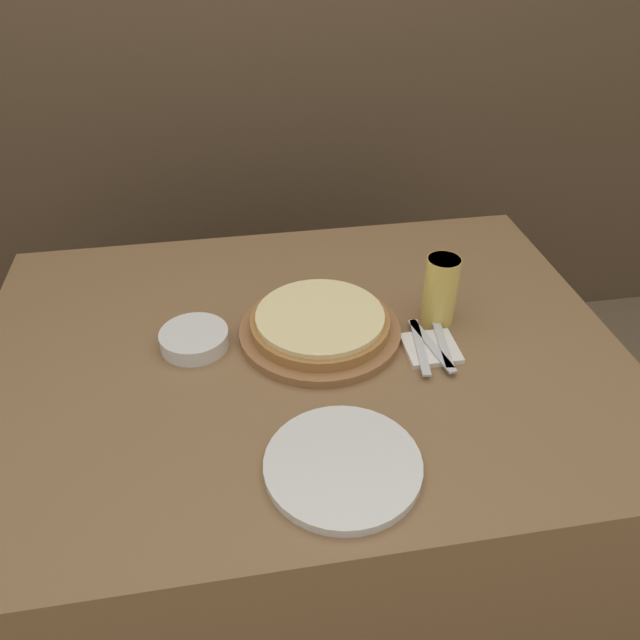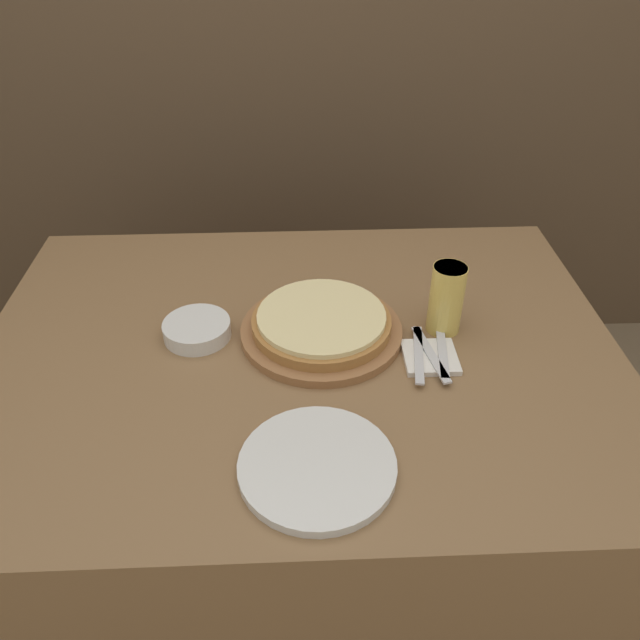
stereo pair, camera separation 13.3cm
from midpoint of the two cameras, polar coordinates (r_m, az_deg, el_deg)
The scene contains 10 objects.
ground_plane at distance 1.91m, azimuth 0.62°, elevation -20.87°, with size 12.00×12.00×0.00m, color #756047.
dining_table at distance 1.60m, azimuth 0.71°, elevation -13.34°, with size 1.36×1.02×0.78m.
pizza_on_board at distance 1.34m, azimuth 2.84°, elevation -0.61°, with size 0.35×0.35×0.06m.
beer_glass at distance 1.37m, azimuth 14.15°, elevation 2.02°, with size 0.07×0.07×0.16m.
dinner_plate at distance 1.08m, azimuth 3.21°, elevation -13.38°, with size 0.27×0.27×0.02m.
side_bowl at distance 1.36m, azimuth -8.57°, elevation -0.97°, with size 0.15×0.15×0.04m.
napkin_stack at distance 1.32m, azimuth 12.79°, elevation -3.44°, with size 0.11×0.11×0.01m.
fork at distance 1.31m, azimuth 11.78°, elevation -3.20°, with size 0.04×0.19×0.00m.
dinner_knife at distance 1.32m, azimuth 12.84°, elevation -3.16°, with size 0.05×0.18×0.00m.
spoon at distance 1.32m, azimuth 13.89°, elevation -3.11°, with size 0.04×0.16×0.00m.
Camera 2 is at (0.00, -1.04, 1.61)m, focal length 35.00 mm.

